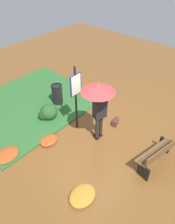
{
  "coord_description": "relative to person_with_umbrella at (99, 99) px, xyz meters",
  "views": [
    {
      "loc": [
        3.87,
        3.07,
        5.04
      ],
      "look_at": [
        -0.08,
        -0.37,
        0.85
      ],
      "focal_mm": 34.44,
      "sensor_mm": 36.0,
      "label": 1
    }
  ],
  "objects": [
    {
      "name": "park_bench",
      "position": [
        -0.31,
        1.88,
        -1.15
      ],
      "size": [
        1.41,
        0.64,
        0.75
      ],
      "color": "black",
      "rests_on": "ground_plane"
    },
    {
      "name": "grass_verge",
      "position": [
        0.33,
        -3.18,
        -1.53
      ],
      "size": [
        4.8,
        4.0,
        0.05
      ],
      "color": "#2D662D",
      "rests_on": "ground_plane"
    },
    {
      "name": "leaf_pile_near_person",
      "position": [
        2.37,
        -1.54,
        -1.47
      ],
      "size": [
        0.76,
        0.6,
        0.17
      ],
      "color": "#B74C1E",
      "rests_on": "ground_plane"
    },
    {
      "name": "ground_plane",
      "position": [
        0.05,
        -0.07,
        -1.55
      ],
      "size": [
        18.0,
        18.0,
        0.0
      ],
      "primitive_type": "plane",
      "color": "brown"
    },
    {
      "name": "trash_bin",
      "position": [
        -0.48,
        -2.38,
        -1.13
      ],
      "size": [
        0.42,
        0.42,
        0.83
      ],
      "color": "black",
      "rests_on": "ground_plane"
    },
    {
      "name": "leaf_pile_far_path",
      "position": [
        1.14,
        -1.07,
        -1.49
      ],
      "size": [
        0.6,
        0.48,
        0.13
      ],
      "color": "#B74C1E",
      "rests_on": "ground_plane"
    },
    {
      "name": "shrub_cluster",
      "position": [
        0.37,
        -1.97,
        -1.29
      ],
      "size": [
        0.68,
        0.62,
        0.56
      ],
      "color": "#285628",
      "rests_on": "ground_plane"
    },
    {
      "name": "handbag",
      "position": [
        -0.93,
        0.06,
        -1.42
      ],
      "size": [
        0.33,
        0.22,
        0.37
      ],
      "color": "brown",
      "rests_on": "ground_plane"
    },
    {
      "name": "person_with_umbrella",
      "position": [
        0.0,
        0.0,
        0.0
      ],
      "size": [
        0.96,
        0.96,
        2.04
      ],
      "color": "#2D2823",
      "rests_on": "ground_plane"
    },
    {
      "name": "info_sign_post",
      "position": [
        0.03,
        -0.86,
        -0.11
      ],
      "size": [
        0.44,
        0.07,
        2.3
      ],
      "color": "black",
      "rests_on": "ground_plane"
    },
    {
      "name": "leaf_pile_by_bench",
      "position": [
        1.85,
        1.01,
        -1.47
      ],
      "size": [
        0.73,
        0.59,
        0.16
      ],
      "color": "#C68428",
      "rests_on": "ground_plane"
    }
  ]
}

